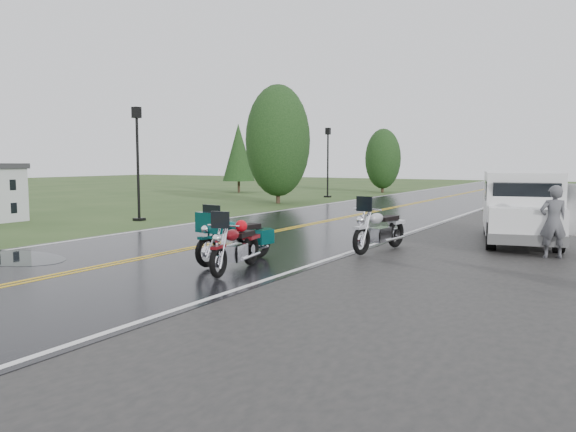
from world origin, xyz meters
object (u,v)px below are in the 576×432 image
(motorcycle_red, at_px, (218,249))
(person_at_van, at_px, (553,223))
(lamp_post_far_left, at_px, (328,162))
(motorcycle_silver, at_px, (362,229))
(motorcycle_teal, at_px, (207,239))
(lamp_post_near_left, at_px, (138,164))
(van_white, at_px, (492,211))

(motorcycle_red, relative_size, person_at_van, 1.25)
(lamp_post_far_left, bearing_deg, person_at_van, -49.70)
(motorcycle_silver, xyz_separation_m, lamp_post_far_left, (-10.78, 19.42, 1.51))
(person_at_van, distance_m, lamp_post_far_left, 22.75)
(motorcycle_teal, height_order, person_at_van, person_at_van)
(motorcycle_teal, xyz_separation_m, lamp_post_near_left, (-8.53, 6.34, 1.52))
(motorcycle_silver, distance_m, lamp_post_far_left, 22.26)
(motorcycle_red, height_order, person_at_van, person_at_van)
(lamp_post_near_left, bearing_deg, motorcycle_teal, -36.64)
(lamp_post_far_left, bearing_deg, motorcycle_red, -67.78)
(van_white, distance_m, lamp_post_near_left, 13.17)
(motorcycle_silver, relative_size, van_white, 0.45)
(person_at_van, relative_size, lamp_post_near_left, 0.39)
(motorcycle_red, bearing_deg, person_at_van, 37.44)
(motorcycle_teal, bearing_deg, van_white, 59.19)
(motorcycle_teal, height_order, motorcycle_silver, motorcycle_silver)
(person_at_van, relative_size, lamp_post_far_left, 0.39)
(motorcycle_silver, distance_m, person_at_van, 4.44)
(van_white, xyz_separation_m, person_at_van, (1.48, -0.55, -0.16))
(motorcycle_red, height_order, lamp_post_near_left, lamp_post_near_left)
(motorcycle_teal, xyz_separation_m, person_at_van, (6.06, 5.18, 0.19))
(motorcycle_silver, distance_m, van_white, 3.61)
(van_white, bearing_deg, motorcycle_red, -132.60)
(motorcycle_teal, xyz_separation_m, van_white, (4.58, 5.73, 0.35))
(motorcycle_silver, height_order, lamp_post_near_left, lamp_post_near_left)
(person_at_van, bearing_deg, van_white, -44.63)
(motorcycle_teal, xyz_separation_m, lamp_post_far_left, (-8.63, 22.50, 1.54))
(motorcycle_red, bearing_deg, motorcycle_teal, 128.07)
(motorcycle_red, relative_size, motorcycle_teal, 0.95)
(lamp_post_near_left, bearing_deg, motorcycle_red, -37.03)
(motorcycle_red, xyz_separation_m, motorcycle_teal, (-0.86, 0.74, 0.03))
(motorcycle_silver, relative_size, lamp_post_near_left, 0.53)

